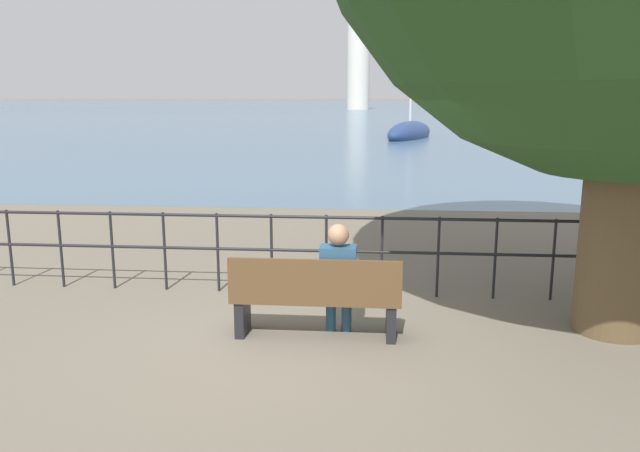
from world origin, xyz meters
The scene contains 7 objects.
ground_plane centered at (0.00, 0.00, 0.00)m, with size 1000.00×1000.00×0.00m, color #706656.
harbor_water centered at (0.00, 157.64, 0.00)m, with size 600.00×300.00×0.01m.
park_bench centered at (0.00, -0.06, 0.43)m, with size 1.80×0.45×0.90m.
seated_person_left centered at (0.24, 0.01, 0.68)m, with size 0.38×0.35×1.23m.
promenade_railing centered at (0.00, 1.44, 0.69)m, with size 14.32×0.04×1.05m.
sailboat_2 centered at (2.75, 32.31, 0.34)m, with size 3.94×7.07×9.57m.
harbor_lighthouse centered at (-2.51, 111.83, 9.51)m, with size 4.13×4.13×20.44m.
Camera 1 is at (0.59, -6.34, 2.54)m, focal length 35.00 mm.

